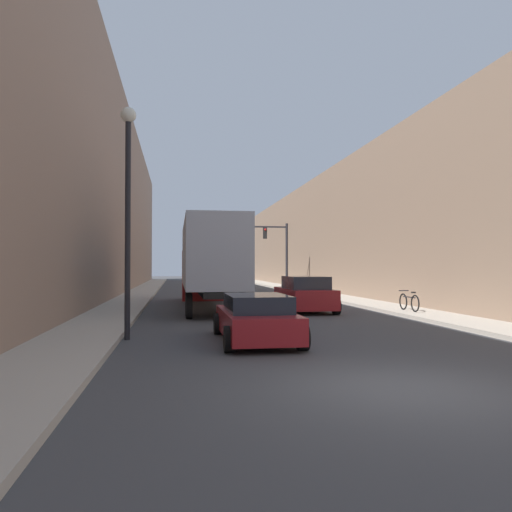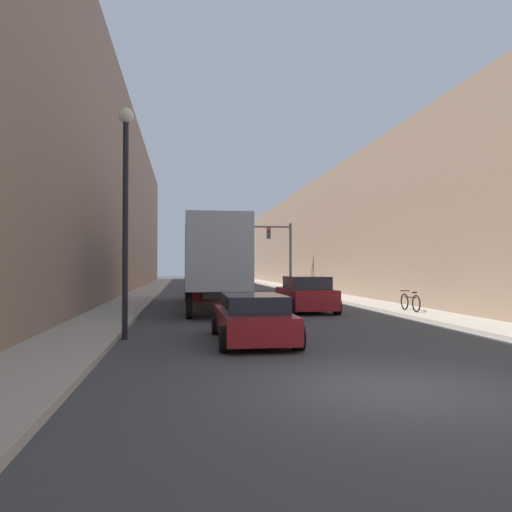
# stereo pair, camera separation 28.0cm
# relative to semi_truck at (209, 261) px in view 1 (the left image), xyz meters

# --- Properties ---
(ground_plane) EXTENTS (200.00, 200.00, 0.00)m
(ground_plane) POSITION_rel_semi_truck_xyz_m (2.13, -17.27, -2.35)
(ground_plane) COLOR #424244
(sidewalk_right) EXTENTS (2.24, 80.00, 0.15)m
(sidewalk_right) POSITION_rel_semi_truck_xyz_m (8.51, 12.73, -2.27)
(sidewalk_right) COLOR #B2A899
(sidewalk_right) RESTS_ON ground
(sidewalk_left) EXTENTS (2.24, 80.00, 0.15)m
(sidewalk_left) POSITION_rel_semi_truck_xyz_m (-4.25, 12.73, -2.27)
(sidewalk_left) COLOR #B2A899
(sidewalk_left) RESTS_ON ground
(building_right) EXTENTS (6.00, 80.00, 9.42)m
(building_right) POSITION_rel_semi_truck_xyz_m (12.63, 12.73, 2.36)
(building_right) COLOR #846B56
(building_right) RESTS_ON ground
(building_left) EXTENTS (6.00, 80.00, 14.67)m
(building_left) POSITION_rel_semi_truck_xyz_m (-8.37, 12.73, 4.98)
(building_left) COLOR #997A66
(building_left) RESTS_ON ground
(semi_truck) EXTENTS (2.57, 13.42, 4.14)m
(semi_truck) POSITION_rel_semi_truck_xyz_m (0.00, 0.00, 0.00)
(semi_truck) COLOR #B2B7C1
(semi_truck) RESTS_ON ground
(sedan_car) EXTENTS (2.04, 4.53, 1.29)m
(sedan_car) POSITION_rel_semi_truck_xyz_m (0.52, -11.68, -1.72)
(sedan_car) COLOR maroon
(sedan_car) RESTS_ON ground
(suv_car) EXTENTS (2.18, 4.54, 1.61)m
(suv_car) POSITION_rel_semi_truck_xyz_m (4.15, -3.02, -1.58)
(suv_car) COLOR maroon
(suv_car) RESTS_ON ground
(traffic_signal_gantry) EXTENTS (5.50, 0.35, 5.56)m
(traffic_signal_gantry) POSITION_rel_semi_truck_xyz_m (5.90, 14.50, 1.50)
(traffic_signal_gantry) COLOR black
(traffic_signal_gantry) RESTS_ON ground
(street_lamp) EXTENTS (0.44, 0.44, 6.56)m
(street_lamp) POSITION_rel_semi_truck_xyz_m (-2.98, -10.75, 1.88)
(street_lamp) COLOR black
(street_lamp) RESTS_ON ground
(parked_bicycle) EXTENTS (0.44, 1.82, 0.86)m
(parked_bicycle) POSITION_rel_semi_truck_xyz_m (8.23, -5.06, -1.82)
(parked_bicycle) COLOR black
(parked_bicycle) RESTS_ON sidewalk_right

